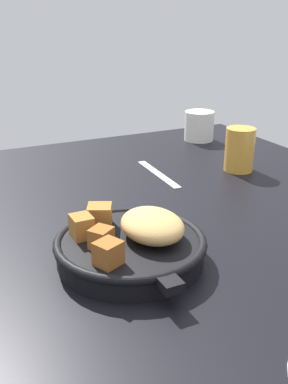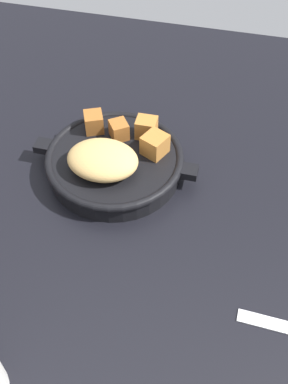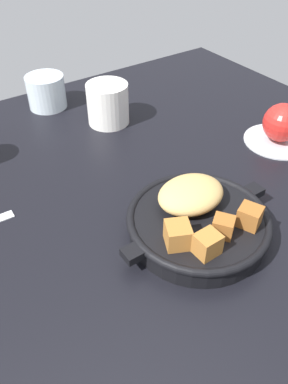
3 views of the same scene
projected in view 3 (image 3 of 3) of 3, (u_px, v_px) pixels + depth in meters
The scene contains 6 objects.
ground_plane at pixel (141, 229), 58.62cm from camera, with size 111.81×101.50×2.40cm, color black.
cast_iron_skillet at pixel (197, 220), 54.78cm from camera, with size 24.56×20.31×6.85cm.
saucer_plate at pixel (278, 140), 74.80cm from camera, with size 12.82×12.82×0.60cm, color #B7BABF.
red_apple at pixel (282, 123), 72.31cm from camera, with size 7.16×7.16×7.16cm, color red.
water_glass_short at pixel (46, 92), 83.79cm from camera, with size 8.17×8.17×6.98cm, color silver.
ceramic_mug_white at pixel (108, 104), 78.14cm from camera, with size 8.36×8.36×8.25cm, color silver.
Camera 3 is at (-23.05, -34.35, 40.71)cm, focal length 36.43 mm.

